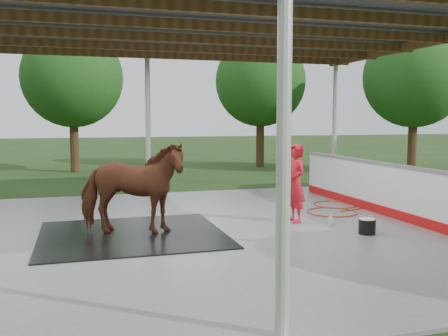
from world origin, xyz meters
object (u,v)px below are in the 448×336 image
object	(u,v)px
dasher_board	(396,193)
wash_bucket	(367,226)
horse	(131,188)
handler	(295,183)

from	to	relation	value
dasher_board	wash_bucket	world-z (taller)	dasher_board
horse	handler	xyz separation A→B (m)	(3.32, 0.22, -0.06)
horse	handler	bearing A→B (deg)	-67.94
dasher_board	horse	bearing A→B (deg)	-179.84
dasher_board	handler	distance (m)	2.26
handler	wash_bucket	size ratio (longest dim) A/B	5.22
horse	wash_bucket	xyz separation A→B (m)	(4.14, -1.14, -0.71)
horse	wash_bucket	distance (m)	4.36
handler	wash_bucket	bearing A→B (deg)	26.20
horse	handler	size ratio (longest dim) A/B	1.23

